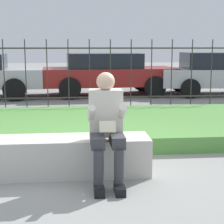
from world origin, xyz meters
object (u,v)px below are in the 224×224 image
object	(u,v)px
stone_bench	(53,159)
person_seated_reader	(106,123)
car_parked_center	(108,73)
car_parked_right	(224,72)

from	to	relation	value
stone_bench	person_seated_reader	world-z (taller)	person_seated_reader
stone_bench	person_seated_reader	xyz separation A→B (m)	(0.63, -0.29, 0.48)
stone_bench	car_parked_center	size ratio (longest dim) A/B	0.56
person_seated_reader	car_parked_center	world-z (taller)	car_parked_center
stone_bench	person_seated_reader	size ratio (longest dim) A/B	1.86
car_parked_right	car_parked_center	xyz separation A→B (m)	(-3.72, 0.20, 0.01)
car_parked_right	car_parked_center	distance (m)	3.72
stone_bench	car_parked_center	bearing A→B (deg)	80.04
person_seated_reader	car_parked_center	bearing A→B (deg)	85.03
stone_bench	car_parked_center	distance (m)	7.51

